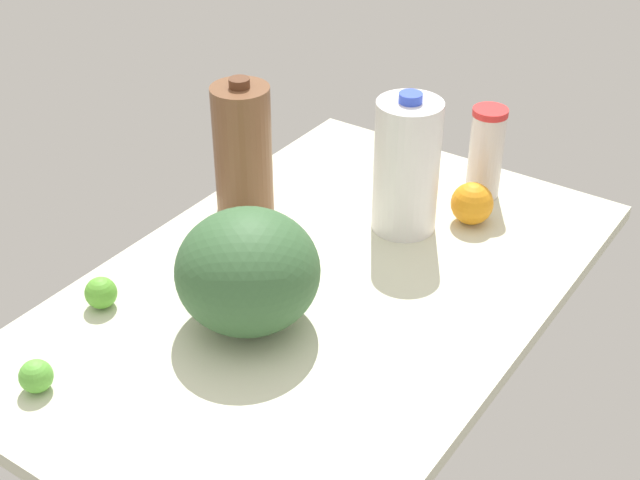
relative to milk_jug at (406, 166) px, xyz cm
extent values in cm
cube|color=beige|center=(26.38, -2.26, -15.19)|extent=(120.00, 76.00, 3.00)
cylinder|color=white|center=(0.00, 0.00, -0.12)|extent=(12.84, 12.84, 27.15)
cylinder|color=blue|center=(0.00, 0.00, 14.36)|extent=(4.49, 4.49, 1.80)
ellipsoid|color=#386338|center=(41.59, -6.48, -3.28)|extent=(24.43, 24.43, 20.83)
cylinder|color=brown|center=(12.56, -30.46, -0.10)|extent=(11.76, 11.76, 27.18)
cylinder|color=#59331E|center=(12.56, -30.46, 14.39)|extent=(4.11, 4.11, 1.80)
cylinder|color=beige|center=(-20.51, 7.47, -4.41)|extent=(7.08, 7.08, 18.57)
cylinder|color=red|center=(-20.51, 7.47, 5.57)|extent=(7.30, 7.30, 1.40)
sphere|color=#5EB035|center=(53.06, -30.61, -10.83)|extent=(5.72, 5.72, 5.72)
sphere|color=orange|center=(-9.20, 10.45, -9.38)|extent=(8.62, 8.62, 8.62)
sphere|color=#60B63E|center=(74.00, -23.16, -11.01)|extent=(5.36, 5.36, 5.36)
camera|label=1|loc=(135.00, 72.09, 82.23)|focal=50.00mm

